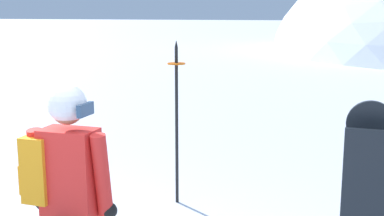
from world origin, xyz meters
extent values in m
cube|color=red|center=(0.30, 0.40, 1.13)|extent=(0.36, 0.23, 0.58)
cylinder|color=red|center=(0.07, 0.40, 1.13)|extent=(0.10, 0.18, 0.57)
cylinder|color=red|center=(0.53, 0.40, 1.13)|extent=(0.10, 0.18, 0.57)
sphere|color=black|center=(0.05, 0.43, 0.88)|extent=(0.11, 0.11, 0.11)
sphere|color=black|center=(0.55, 0.45, 0.88)|extent=(0.11, 0.11, 0.11)
cube|color=orange|center=(0.10, 0.40, 1.15)|extent=(0.19, 0.28, 0.44)
cube|color=orange|center=(0.00, 0.39, 1.07)|extent=(0.06, 0.20, 0.20)
sphere|color=#9E7051|center=(0.30, 0.40, 1.56)|extent=(0.21, 0.21, 0.21)
sphere|color=silver|center=(0.30, 0.40, 1.59)|extent=(0.25, 0.25, 0.25)
cube|color=navy|center=(0.43, 0.40, 1.56)|extent=(0.03, 0.17, 0.08)
cylinder|color=black|center=(2.13, 0.78, 1.51)|extent=(0.28, 0.05, 0.28)
cube|color=black|center=(2.13, 0.73, 0.98)|extent=(0.25, 0.08, 0.15)
cylinder|color=black|center=(0.14, 2.80, 0.89)|extent=(0.04, 0.04, 1.79)
cylinder|color=orange|center=(0.14, 2.80, 1.61)|extent=(0.20, 0.20, 0.02)
cone|color=black|center=(0.14, 2.80, 1.83)|extent=(0.04, 0.04, 0.08)
camera|label=1|loc=(2.04, -2.24, 2.15)|focal=45.91mm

